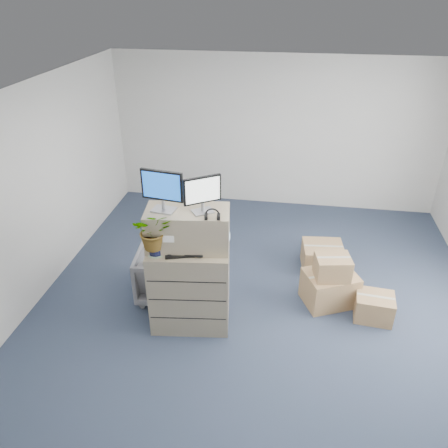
{
  "coord_description": "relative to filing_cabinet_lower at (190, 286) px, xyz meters",
  "views": [
    {
      "loc": [
        0.28,
        -4.33,
        3.89
      ],
      "look_at": [
        -0.48,
        0.4,
        1.18
      ],
      "focal_mm": 35.0,
      "sensor_mm": 36.0,
      "label": 1
    }
  ],
  "objects": [
    {
      "name": "office_chair",
      "position": [
        -0.44,
        0.5,
        -0.16
      ],
      "size": [
        0.84,
        0.8,
        0.8
      ],
      "primitive_type": "imported",
      "rotation": [
        0.0,
        0.0,
        3.24
      ],
      "color": "slate",
      "rests_on": "ground"
    },
    {
      "name": "external_drive",
      "position": [
        0.3,
        0.18,
        0.59
      ],
      "size": [
        0.28,
        0.25,
        0.07
      ],
      "primitive_type": "cube",
      "rotation": [
        0.0,
        0.0,
        0.45
      ],
      "color": "black",
      "rests_on": "filing_cabinet_lower"
    },
    {
      "name": "cardboard_boxes",
      "position": [
        1.84,
        0.89,
        -0.3
      ],
      "size": [
        1.22,
        1.55,
        0.77
      ],
      "color": "#A2854E",
      "rests_on": "ground"
    },
    {
      "name": "keyboard",
      "position": [
        -0.01,
        -0.11,
        0.57
      ],
      "size": [
        0.5,
        0.32,
        0.02
      ],
      "primitive_type": "cube",
      "rotation": [
        0.0,
        0.0,
        0.3
      ],
      "color": "black",
      "rests_on": "filing_cabinet_lower"
    },
    {
      "name": "filing_cabinet_lower",
      "position": [
        0.0,
        0.0,
        0.0
      ],
      "size": [
        1.02,
        0.69,
        1.12
      ],
      "primitive_type": "cube",
      "rotation": [
        0.0,
        0.0,
        0.12
      ],
      "color": "tan",
      "rests_on": "ground"
    },
    {
      "name": "monitor_right",
      "position": [
        0.18,
        0.04,
        1.28
      ],
      "size": [
        0.38,
        0.26,
        0.43
      ],
      "rotation": [
        0.0,
        0.0,
        0.57
      ],
      "color": "#99999E",
      "rests_on": "filing_cabinet_upper"
    },
    {
      "name": "mouse",
      "position": [
        0.38,
        -0.09,
        0.58
      ],
      "size": [
        0.12,
        0.08,
        0.04
      ],
      "primitive_type": "ellipsoid",
      "rotation": [
        0.0,
        0.0,
        0.09
      ],
      "color": "silver",
      "rests_on": "filing_cabinet_lower"
    },
    {
      "name": "monitor_left",
      "position": [
        -0.26,
        0.01,
        1.31
      ],
      "size": [
        0.49,
        0.22,
        0.49
      ],
      "rotation": [
        0.0,
        0.0,
        -0.15
      ],
      "color": "#99999E",
      "rests_on": "filing_cabinet_upper"
    },
    {
      "name": "tissue_box",
      "position": [
        0.33,
        0.11,
        0.68
      ],
      "size": [
        0.28,
        0.15,
        0.1
      ],
      "primitive_type": "cube",
      "rotation": [
        0.0,
        0.0,
        -0.07
      ],
      "color": "#4092DA",
      "rests_on": "external_drive"
    },
    {
      "name": "potted_plant",
      "position": [
        -0.34,
        -0.17,
        0.82
      ],
      "size": [
        0.52,
        0.56,
        0.46
      ],
      "rotation": [
        0.0,
        0.0,
        0.12
      ],
      "color": "#8CA988",
      "rests_on": "filing_cabinet_lower"
    },
    {
      "name": "wall_back",
      "position": [
        0.82,
        3.64,
        0.84
      ],
      "size": [
        6.0,
        0.02,
        2.8
      ],
      "primitive_type": "cube",
      "color": "silver",
      "rests_on": "ground"
    },
    {
      "name": "phone_dock",
      "position": [
        -0.06,
        0.02,
        0.61
      ],
      "size": [
        0.07,
        0.06,
        0.14
      ],
      "rotation": [
        0.0,
        0.0,
        0.12
      ],
      "color": "silver",
      "rests_on": "filing_cabinet_lower"
    },
    {
      "name": "water_bottle",
      "position": [
        0.1,
        0.04,
        0.7
      ],
      "size": [
        0.08,
        0.08,
        0.28
      ],
      "primitive_type": "cylinder",
      "color": "gray",
      "rests_on": "filing_cabinet_lower"
    },
    {
      "name": "headphones",
      "position": [
        0.31,
        -0.1,
        1.08
      ],
      "size": [
        0.17,
        0.04,
        0.17
      ],
      "primitive_type": "torus",
      "rotation": [
        1.57,
        0.0,
        0.12
      ],
      "color": "black",
      "rests_on": "filing_cabinet_upper"
    },
    {
      "name": "ground",
      "position": [
        0.82,
        0.13,
        -0.56
      ],
      "size": [
        7.0,
        7.0,
        0.0
      ],
      "primitive_type": "plane",
      "color": "#262C45",
      "rests_on": "ground"
    },
    {
      "name": "filing_cabinet_upper",
      "position": [
        -0.01,
        0.05,
        0.8
      ],
      "size": [
        1.01,
        0.59,
        0.48
      ],
      "primitive_type": "cube",
      "rotation": [
        0.0,
        0.0,
        0.12
      ],
      "color": "tan",
      "rests_on": "filing_cabinet_lower"
    }
  ]
}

